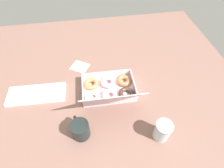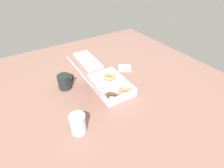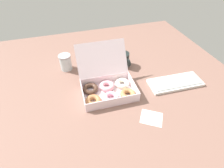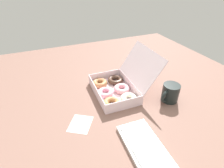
{
  "view_description": "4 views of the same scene",
  "coord_description": "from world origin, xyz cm",
  "px_view_note": "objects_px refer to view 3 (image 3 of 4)",
  "views": [
    {
      "loc": [
        7.26,
        64.05,
        87.4
      ],
      "look_at": [
        -3.87,
        -4.91,
        3.26
      ],
      "focal_mm": 28.0,
      "sensor_mm": 36.0,
      "label": 1
    },
    {
      "loc": [
        -83.65,
        48.1,
        76.09
      ],
      "look_at": [
        -2.46,
        -3.17,
        4.53
      ],
      "focal_mm": 28.0,
      "sensor_mm": 36.0,
      "label": 2
    },
    {
      "loc": [
        -21.52,
        -76.56,
        76.33
      ],
      "look_at": [
        1.53,
        0.15,
        4.93
      ],
      "focal_mm": 28.0,
      "sensor_mm": 36.0,
      "label": 3
    },
    {
      "loc": [
        76.07,
        -35.93,
        61.67
      ],
      "look_at": [
        -3.27,
        -2.88,
        5.29
      ],
      "focal_mm": 28.0,
      "sensor_mm": 36.0,
      "label": 4
    }
  ],
  "objects_px": {
    "keyboard": "(175,82)",
    "glass_jar": "(66,62)",
    "coffee_mug": "(123,60)",
    "donut_box": "(108,88)"
  },
  "relations": [
    {
      "from": "keyboard",
      "to": "glass_jar",
      "type": "height_order",
      "value": "glass_jar"
    },
    {
      "from": "keyboard",
      "to": "coffee_mug",
      "type": "relative_size",
      "value": 2.73
    },
    {
      "from": "keyboard",
      "to": "coffee_mug",
      "type": "distance_m",
      "value": 0.4
    },
    {
      "from": "donut_box",
      "to": "coffee_mug",
      "type": "xyz_separation_m",
      "value": [
        0.18,
        0.24,
        0.02
      ]
    },
    {
      "from": "keyboard",
      "to": "glass_jar",
      "type": "bearing_deg",
      "value": 150.79
    },
    {
      "from": "glass_jar",
      "to": "coffee_mug",
      "type": "bearing_deg",
      "value": -10.81
    },
    {
      "from": "coffee_mug",
      "to": "glass_jar",
      "type": "bearing_deg",
      "value": 169.19
    },
    {
      "from": "coffee_mug",
      "to": "glass_jar",
      "type": "xyz_separation_m",
      "value": [
        -0.4,
        0.08,
        0.01
      ]
    },
    {
      "from": "donut_box",
      "to": "keyboard",
      "type": "height_order",
      "value": "donut_box"
    },
    {
      "from": "donut_box",
      "to": "keyboard",
      "type": "bearing_deg",
      "value": -7.12
    }
  ]
}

